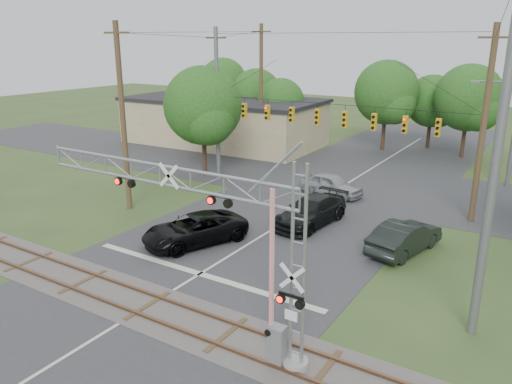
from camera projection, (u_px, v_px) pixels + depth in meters
The scene contains 14 objects.
ground at pixel (111, 329), 19.04m from camera, with size 160.00×160.00×0.00m, color #324821.
road_main at pixel (251, 243), 27.14m from camera, with size 14.00×90.00×0.02m, color #2D2D2F.
road_cross at pixel (349, 182), 38.47m from camera, with size 90.00×12.00×0.02m, color #2D2D2F.
railroad_track at pixel (148, 306), 20.65m from camera, with size 90.00×3.20×0.17m.
crossing_gantry at pixel (209, 225), 17.22m from camera, with size 11.85×0.91×7.13m.
traffic_signal_span at pixel (343, 116), 33.13m from camera, with size 19.34×0.36×11.50m.
pickup_black at pixel (195, 229), 26.88m from camera, with size 2.64×5.73×1.59m, color black.
car_dark at pixel (311, 211), 29.60m from camera, with size 2.30×5.67×1.64m, color black.
sedan_silver at pixel (331, 185), 35.18m from camera, with size 1.85×4.59×1.56m, color gray.
suv_dark at pixel (405, 237), 25.77m from camera, with size 1.75×5.01×1.65m, color black.
commercial_building at pixel (223, 121), 52.34m from camera, with size 20.61×10.96×4.75m.
streetlight at pixel (494, 132), 34.16m from camera, with size 2.15×0.22×8.05m.
utility_poles at pixel (378, 107), 33.66m from camera, with size 24.88×28.86×13.76m.
treeline at pixel (403, 100), 44.16m from camera, with size 51.42×31.00×9.99m.
Camera 1 is at (13.57, -11.15, 10.62)m, focal length 35.00 mm.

